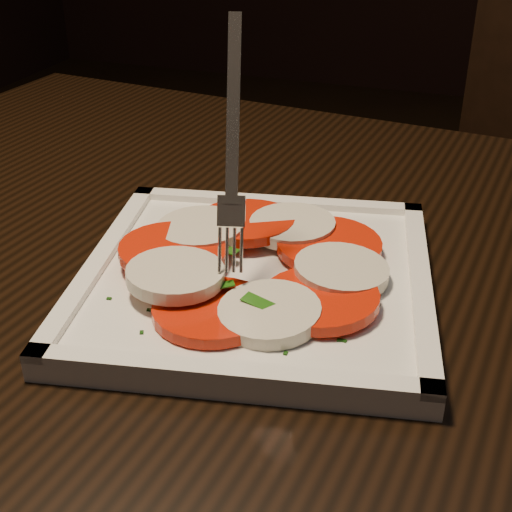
# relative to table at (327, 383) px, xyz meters

# --- Properties ---
(table) EXTENTS (1.28, 0.92, 0.75)m
(table) POSITION_rel_table_xyz_m (0.00, 0.00, 0.00)
(table) COLOR black
(table) RESTS_ON ground
(plate) EXTENTS (0.31, 0.31, 0.01)m
(plate) POSITION_rel_table_xyz_m (-0.06, -0.03, 0.11)
(plate) COLOR white
(plate) RESTS_ON table
(caprese_salad) EXTENTS (0.21, 0.22, 0.02)m
(caprese_salad) POSITION_rel_table_xyz_m (-0.06, -0.03, 0.12)
(caprese_salad) COLOR red
(caprese_salad) RESTS_ON plate
(fork) EXTENTS (0.04, 0.07, 0.17)m
(fork) POSITION_rel_table_xyz_m (-0.07, -0.03, 0.22)
(fork) COLOR white
(fork) RESTS_ON caprese_salad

